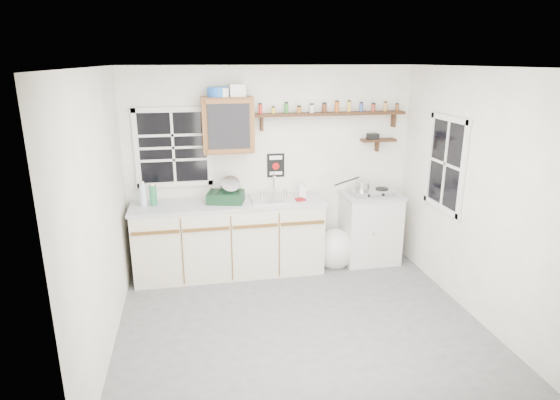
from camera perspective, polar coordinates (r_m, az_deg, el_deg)
The scene contains 18 objects.
room at distance 4.42m, azimuth 2.57°, elevation -0.54°, with size 3.64×3.24×2.54m.
main_cabinet at distance 5.81m, azimuth -6.18°, elevation -4.56°, with size 2.31×0.63×0.92m.
right_cabinet at distance 6.23m, azimuth 10.87°, elevation -3.30°, with size 0.73×0.57×0.91m.
sink at distance 5.72m, azimuth -0.97°, elevation 0.19°, with size 0.52×0.44×0.29m.
upper_cabinet at distance 5.61m, azimuth -6.39°, elevation 9.10°, with size 0.60×0.32×0.65m.
upper_cabinet_clutter at distance 5.57m, azimuth -6.74°, elevation 13.01°, with size 0.44×0.24×0.14m.
spice_shelf at distance 5.90m, azimuth 6.14°, elevation 10.50°, with size 1.91×0.18×0.35m.
secondary_shelf at distance 6.17m, azimuth 11.69°, elevation 7.22°, with size 0.45×0.16×0.24m.
warning_sign at distance 5.92m, azimuth -0.52°, elevation 4.25°, with size 0.22×0.02×0.30m.
window_back at distance 5.78m, azimuth -12.89°, elevation 6.24°, with size 0.93×0.03×0.98m.
window_right at distance 5.53m, azimuth 19.56°, elevation 4.18°, with size 0.03×0.78×1.08m.
water_bottles at distance 5.66m, azimuth -15.72°, elevation 0.60°, with size 0.19×0.09×0.29m.
dish_rack at distance 5.63m, azimuth -6.46°, elevation 0.75°, with size 0.48×0.40×0.32m.
soap_bottle at distance 5.82m, azimuth 2.66°, elevation 1.37°, with size 0.09×0.09×0.20m, color silver.
rag at distance 5.69m, azimuth 2.38°, elevation 0.05°, with size 0.13×0.11×0.02m, color maroon.
hotplate at distance 6.07m, azimuth 11.13°, elevation 0.98°, with size 0.55×0.32×0.08m.
saucepan at distance 6.00m, azimuth 9.92°, elevation 1.74°, with size 0.39×0.31×0.19m.
trash_bag at distance 6.08m, azimuth 6.70°, elevation -5.93°, with size 0.47×0.42×0.53m.
Camera 1 is at (-0.99, -4.10, 2.56)m, focal length 30.00 mm.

